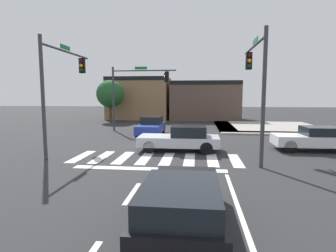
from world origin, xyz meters
TOP-DOWN VIEW (x-y plane):
  - ground_plane at (0.00, 0.00)m, footprint 120.00×120.00m
  - crosswalk_near at (-0.00, -4.50)m, footprint 8.51×2.84m
  - lane_markings at (1.16, -11.43)m, footprint 6.80×18.75m
  - bike_detector_marking at (1.67, -9.34)m, footprint 0.96×0.96m
  - curb_corner_northeast at (8.49, 9.42)m, footprint 10.00×10.60m
  - storefront_row at (-1.86, 18.91)m, footprint 17.41×6.33m
  - traffic_signal_southwest at (-5.47, -3.30)m, footprint 0.32×5.65m
  - traffic_signal_southeast at (4.93, -4.03)m, footprint 0.32×5.03m
  - traffic_signal_northwest at (-3.34, 5.92)m, footprint 5.74×0.32m
  - car_silver at (1.17, -2.43)m, footprint 4.62×1.95m
  - car_blue at (-1.62, 3.38)m, footprint 1.79×4.36m
  - car_black at (1.79, -11.90)m, footprint 1.79×4.51m
  - car_white at (8.78, -1.53)m, footprint 4.19×1.90m
  - roadside_tree at (-8.50, 14.00)m, footprint 3.29×3.29m

SIDE VIEW (x-z plane):
  - ground_plane at x=0.00m, z-range 0.00..0.00m
  - bike_detector_marking at x=1.67m, z-range 0.00..0.01m
  - lane_markings at x=1.16m, z-range 0.00..0.01m
  - crosswalk_near at x=0.00m, z-range 0.00..0.01m
  - curb_corner_northeast at x=8.49m, z-range 0.00..0.15m
  - car_black at x=1.79m, z-range 0.03..1.43m
  - car_white at x=8.78m, z-range 0.03..1.43m
  - car_silver at x=1.17m, z-range 0.00..1.46m
  - car_blue at x=-1.62m, z-range -0.01..1.51m
  - storefront_row at x=-1.86m, z-range -0.11..5.50m
  - roadside_tree at x=-8.50m, z-range 0.86..5.90m
  - traffic_signal_northwest at x=-3.34m, z-range 1.18..6.91m
  - traffic_signal_southeast at x=4.93m, z-range 1.18..7.31m
  - traffic_signal_southwest at x=-5.47m, z-range 1.21..7.33m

